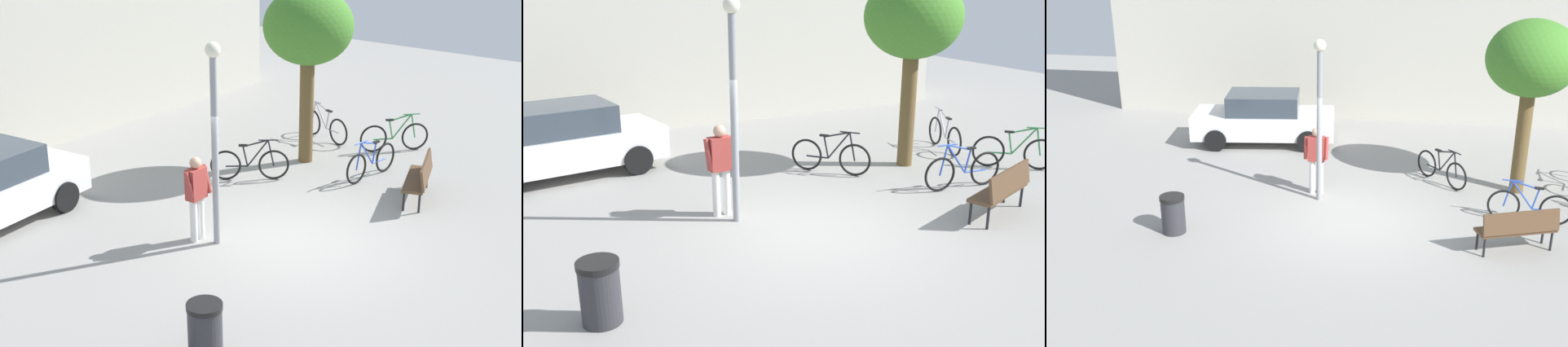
% 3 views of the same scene
% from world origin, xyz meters
% --- Properties ---
extents(ground_plane, '(36.00, 36.00, 0.00)m').
position_xyz_m(ground_plane, '(0.00, 0.00, 0.00)').
color(ground_plane, gray).
extents(lamppost, '(0.28, 0.28, 3.82)m').
position_xyz_m(lamppost, '(-0.95, 1.10, 2.30)').
color(lamppost, gray).
rests_on(lamppost, ground_plane).
extents(person_by_lamppost, '(0.60, 0.30, 1.67)m').
position_xyz_m(person_by_lamppost, '(-1.08, 1.48, 0.97)').
color(person_by_lamppost, white).
rests_on(person_by_lamppost, ground_plane).
extents(park_bench, '(1.66, 1.00, 0.92)m').
position_xyz_m(park_bench, '(3.32, -0.91, 0.55)').
color(park_bench, '#513823').
rests_on(park_bench, ground_plane).
extents(plaza_tree, '(2.11, 2.11, 4.20)m').
position_xyz_m(plaza_tree, '(3.79, 2.41, 3.23)').
color(plaza_tree, brown).
rests_on(plaza_tree, ground_plane).
extents(bicycle_black, '(1.20, 1.42, 0.97)m').
position_xyz_m(bicycle_black, '(1.96, 2.67, 0.38)').
color(bicycle_black, black).
rests_on(bicycle_black, ground_plane).
extents(bicycle_silver, '(0.58, 1.74, 0.97)m').
position_xyz_m(bicycle_silver, '(5.45, 2.96, 0.38)').
color(bicycle_silver, black).
rests_on(bicycle_silver, ground_plane).
extents(bicycle_green, '(1.39, 1.24, 0.97)m').
position_xyz_m(bicycle_green, '(5.79, 1.07, 0.38)').
color(bicycle_green, black).
rests_on(bicycle_green, ground_plane).
extents(bicycle_blue, '(1.80, 0.24, 0.97)m').
position_xyz_m(bicycle_blue, '(3.78, 0.57, 0.38)').
color(bicycle_blue, black).
rests_on(bicycle_blue, ground_plane).
extents(trash_bin, '(0.52, 0.52, 0.83)m').
position_xyz_m(trash_bin, '(-3.75, -1.16, 0.42)').
color(trash_bin, '#2D2D33').
rests_on(trash_bin, ground_plane).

